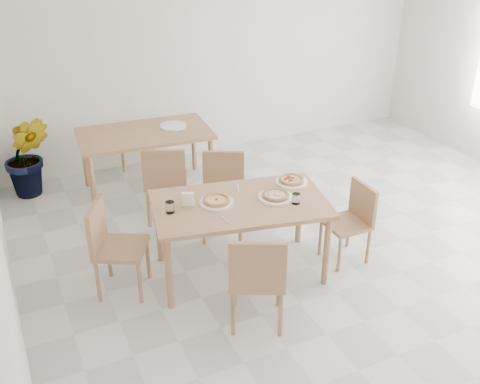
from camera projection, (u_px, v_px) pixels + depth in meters
name	position (u px, v px, depth m)	size (l,w,h in m)	color
main_table	(240.00, 210.00, 5.06)	(1.70, 1.17, 0.75)	#AA7957
chair_south	(257.00, 275.00, 4.44)	(0.59, 0.59, 0.90)	#9F704F
chair_north	(223.00, 188.00, 5.80)	(0.58, 0.58, 0.87)	#9F704F
chair_west	(111.00, 242.00, 4.90)	(0.58, 0.58, 0.87)	#9F704F
chair_east	(353.00, 217.00, 5.38)	(0.39, 0.39, 0.78)	#9F704F
plate_margherita	(216.00, 202.00, 5.00)	(0.31, 0.31, 0.02)	white
plate_mushroom	(276.00, 197.00, 5.09)	(0.32, 0.32, 0.02)	white
plate_pepperoni	(291.00, 182.00, 5.36)	(0.31, 0.31, 0.02)	white
pizza_margherita	(216.00, 200.00, 4.99)	(0.28, 0.28, 0.03)	tan
pizza_mushroom	(276.00, 195.00, 5.07)	(0.33, 0.33, 0.03)	tan
pizza_pepperoni	(292.00, 180.00, 5.35)	(0.30, 0.30, 0.03)	tan
tumbler_a	(296.00, 199.00, 4.98)	(0.07, 0.07, 0.10)	white
tumbler_b	(170.00, 207.00, 4.83)	(0.08, 0.08, 0.10)	white
napkin_holder	(188.00, 200.00, 4.93)	(0.13, 0.10, 0.13)	silver
fork_a	(227.00, 221.00, 4.72)	(0.02, 0.18, 0.01)	silver
fork_b	(238.00, 187.00, 5.27)	(0.02, 0.20, 0.01)	silver
second_table	(145.00, 139.00, 6.57)	(1.58, 0.98, 0.75)	#9F704F
chair_back_s	(166.00, 179.00, 5.96)	(0.58, 0.58, 0.90)	#9F704F
chair_back_n	(136.00, 124.00, 7.35)	(0.57, 0.57, 0.93)	#9F704F
plate_empty	(173.00, 126.00, 6.69)	(0.32, 0.32, 0.02)	white
potted_plant	(28.00, 156.00, 6.54)	(0.55, 0.44, 0.99)	#2E651E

